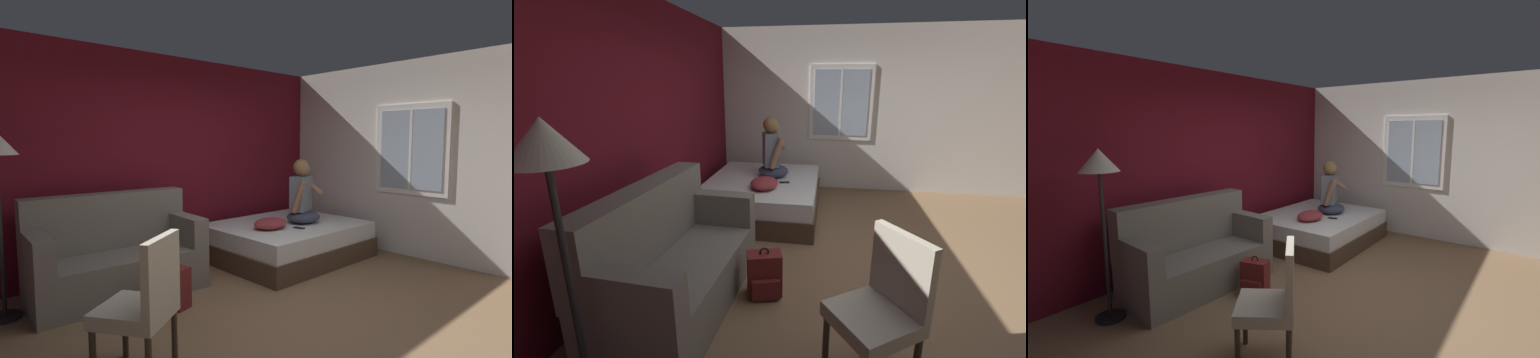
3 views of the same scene
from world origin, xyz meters
TOP-DOWN VIEW (x-y plane):
  - ground_plane at (0.00, 0.00)m, footprint 40.00×40.00m
  - wall_back_accent at (0.00, 2.50)m, footprint 10.44×0.16m
  - wall_side_with_window at (2.80, 0.01)m, footprint 0.19×6.25m
  - bed at (1.41, 1.49)m, footprint 2.01×1.59m
  - couch at (-0.86, 1.81)m, footprint 1.74×0.91m
  - side_chair at (-1.34, 0.20)m, footprint 0.64×0.64m
  - person_seated at (1.60, 1.38)m, footprint 0.63×0.58m
  - backpack at (-0.61, 1.08)m, footprint 0.30×0.34m
  - throw_pillow at (0.99, 1.39)m, footprint 0.50×0.38m
  - cell_phone at (1.29, 1.16)m, footprint 0.10×0.16m

SIDE VIEW (x-z plane):
  - ground_plane at x=0.00m, z-range 0.00..0.00m
  - backpack at x=-0.61m, z-range -0.04..0.42m
  - bed at x=1.41m, z-range 0.00..0.48m
  - couch at x=-0.86m, z-range -0.13..0.91m
  - cell_phone at x=1.29m, z-range 0.48..0.49m
  - side_chair at x=-1.34m, z-range 0.04..1.02m
  - throw_pillow at x=0.99m, z-range 0.48..0.62m
  - person_seated at x=1.60m, z-range 0.40..1.27m
  - wall_back_accent at x=0.00m, z-range 0.00..2.70m
  - wall_side_with_window at x=2.80m, z-range 0.00..2.70m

